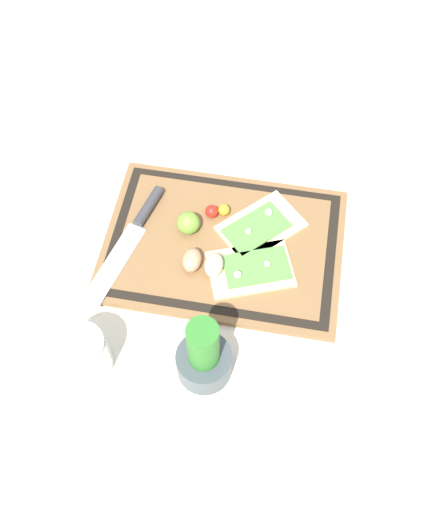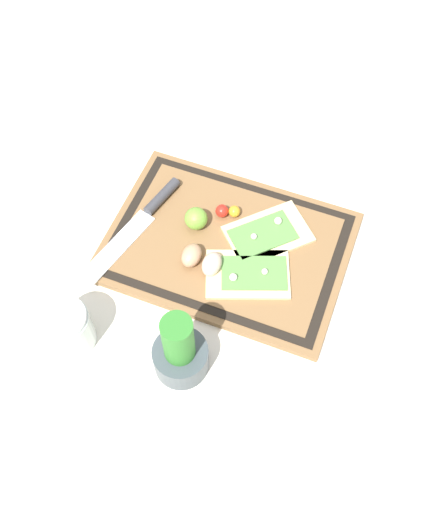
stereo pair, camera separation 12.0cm
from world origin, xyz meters
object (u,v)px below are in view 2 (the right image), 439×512
object	(u,v)px
egg_brown	(192,255)
cherry_tomato_yellow	(234,211)
egg_pink	(212,264)
cherry_tomato_red	(222,211)
pizza_slice_near	(267,234)
knife	(148,213)
pizza_slice_far	(249,274)
lime	(196,219)
herb_pot	(180,352)
sauce_jar	(68,330)

from	to	relation	value
egg_brown	cherry_tomato_yellow	size ratio (longest dim) A/B	2.13
egg_pink	cherry_tomato_red	xyz separation A→B (m)	(0.03, -0.13, -0.01)
pizza_slice_near	egg_pink	world-z (taller)	egg_pink
knife	egg_brown	world-z (taller)	egg_brown
pizza_slice_near	pizza_slice_far	bearing A→B (deg)	88.64
lime	cherry_tomato_yellow	world-z (taller)	lime
cherry_tomato_red	herb_pot	xyz separation A→B (m)	(-0.05, 0.33, 0.03)
egg_brown	cherry_tomato_red	xyz separation A→B (m)	(-0.02, -0.13, -0.01)
egg_brown	sauce_jar	bearing A→B (deg)	57.05
lime	cherry_tomato_yellow	size ratio (longest dim) A/B	1.92
cherry_tomato_red	knife	bearing A→B (deg)	21.04
lime	knife	bearing A→B (deg)	6.69
cherry_tomato_yellow	sauce_jar	distance (m)	0.42
egg_pink	sauce_jar	distance (m)	0.30
pizza_slice_far	egg_pink	distance (m)	0.08
pizza_slice_far	knife	xyz separation A→B (m)	(0.25, -0.06, 0.00)
cherry_tomato_yellow	herb_pot	distance (m)	0.34
egg_pink	lime	world-z (taller)	lime
egg_pink	cherry_tomato_yellow	distance (m)	0.14
egg_brown	egg_pink	world-z (taller)	same
herb_pot	knife	bearing A→B (deg)	-54.93
pizza_slice_far	cherry_tomato_yellow	bearing A→B (deg)	-58.35
knife	egg_pink	xyz separation A→B (m)	(-0.18, 0.07, 0.01)
egg_brown	lime	world-z (taller)	lime
pizza_slice_far	egg_brown	size ratio (longest dim) A/B	3.65
pizza_slice_near	pizza_slice_far	xyz separation A→B (m)	(0.00, 0.10, 0.00)
egg_pink	herb_pot	distance (m)	0.20
pizza_slice_near	egg_brown	world-z (taller)	egg_brown
knife	cherry_tomato_yellow	world-z (taller)	cherry_tomato_yellow
knife	egg_pink	distance (m)	0.19
pizza_slice_far	egg_pink	xyz separation A→B (m)	(0.07, 0.01, 0.01)
herb_pot	lime	bearing A→B (deg)	-73.09
pizza_slice_far	egg_pink	bearing A→B (deg)	9.62
pizza_slice_near	knife	size ratio (longest dim) A/B	0.66
cherry_tomato_yellow	sauce_jar	bearing A→B (deg)	62.52
pizza_slice_near	pizza_slice_far	distance (m)	0.10
cherry_tomato_yellow	lime	bearing A→B (deg)	39.32
egg_pink	pizza_slice_near	bearing A→B (deg)	-123.51
cherry_tomato_yellow	sauce_jar	size ratio (longest dim) A/B	0.26
pizza_slice_far	cherry_tomato_yellow	distance (m)	0.15
herb_pot	sauce_jar	xyz separation A→B (m)	(0.22, 0.03, -0.02)
cherry_tomato_yellow	herb_pot	xyz separation A→B (m)	(-0.02, 0.34, 0.03)
pizza_slice_near	lime	size ratio (longest dim) A/B	4.09
cherry_tomato_red	cherry_tomato_yellow	world-z (taller)	cherry_tomato_red
cherry_tomato_red	herb_pot	world-z (taller)	herb_pot
pizza_slice_far	cherry_tomato_yellow	world-z (taller)	cherry_tomato_yellow
sauce_jar	knife	bearing A→B (deg)	-94.02
pizza_slice_far	egg_brown	bearing A→B (deg)	4.16
egg_pink	cherry_tomato_yellow	world-z (taller)	egg_pink
pizza_slice_near	egg_pink	distance (m)	0.14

